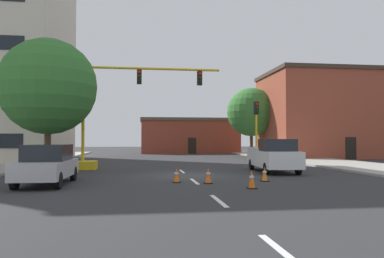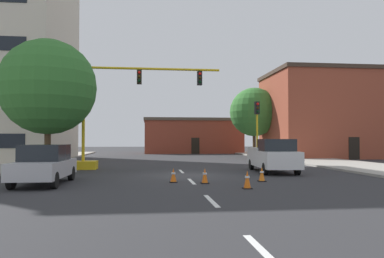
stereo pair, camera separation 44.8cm
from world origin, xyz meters
name	(u,v)px [view 2 (the right image)]	position (x,y,z in m)	size (l,w,h in m)	color
ground_plane	(185,175)	(0.00, 0.00, 0.00)	(160.00, 160.00, 0.00)	#2D2D30
sidewalk_right	(334,163)	(12.83, 8.00, 0.07)	(6.00, 56.00, 0.14)	#9E998E
lane_stripe_seg_0	(265,253)	(0.00, -14.00, 0.00)	(0.16, 2.40, 0.01)	silver
lane_stripe_seg_1	(211,201)	(0.00, -8.50, 0.00)	(0.16, 2.40, 0.01)	silver
lane_stripe_seg_2	(192,181)	(0.00, -3.00, 0.00)	(0.16, 2.40, 0.01)	silver
lane_stripe_seg_3	(181,171)	(0.00, 2.50, 0.00)	(0.16, 2.40, 0.01)	silver
building_brick_center	(192,136)	(4.32, 33.32, 2.49)	(14.01, 7.50, 4.96)	brown
building_row_right	(330,115)	(17.89, 18.46, 4.69)	(13.55, 9.73, 9.36)	brown
traffic_signal_gantry	(104,134)	(-4.96, 4.82, 2.30)	(10.02, 1.20, 6.83)	yellow
traffic_light_pole_right	(257,119)	(6.05, 6.60, 3.53)	(0.32, 0.47, 4.80)	yellow
tree_right_far	(254,112)	(9.96, 20.84, 5.10)	(5.54, 5.54, 7.88)	#4C3823
tree_left_near	(48,87)	(-7.90, 2.31, 5.05)	(5.61, 5.61, 7.87)	#4C3823
pickup_truck_white	(273,156)	(5.42, 1.31, 0.97)	(2.36, 5.52, 1.99)	white
sedan_silver_near_left	(45,164)	(-6.53, -3.36, 0.89)	(1.92, 4.53, 1.74)	#B7B7BC
traffic_cone_roadside_a	(205,176)	(0.50, -3.87, 0.34)	(0.36, 0.36, 0.69)	black
traffic_cone_roadside_b	(262,174)	(3.27, -3.40, 0.34)	(0.36, 0.36, 0.70)	black
traffic_cone_roadside_c	(173,175)	(-0.87, -3.30, 0.32)	(0.36, 0.36, 0.65)	black
traffic_cone_roadside_d	(247,180)	(1.91, -5.81, 0.36)	(0.36, 0.36, 0.74)	black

